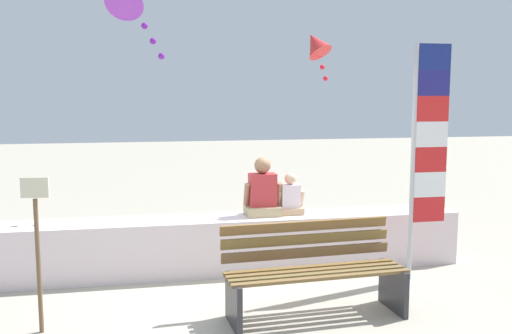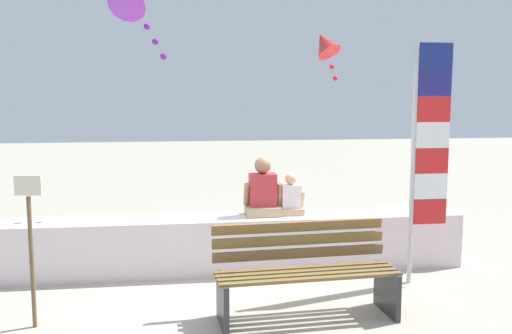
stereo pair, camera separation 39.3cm
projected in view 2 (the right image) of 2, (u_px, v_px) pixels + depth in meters
ground_plane at (243, 293)px, 6.08m from camera, size 40.00×40.00×0.00m
seawall_ledge at (235, 243)px, 6.85m from camera, size 5.58×0.61×0.66m
park_bench at (305, 273)px, 5.40m from camera, size 1.77×0.71×0.88m
person_adult at (263, 193)px, 6.84m from camera, size 0.47×0.34×0.72m
person_child at (291, 198)px, 6.90m from camera, size 0.34×0.25×0.52m
flag_banner at (426, 146)px, 6.23m from camera, size 0.44×0.05×2.69m
kite_red at (325, 44)px, 8.86m from camera, size 0.64×0.66×0.84m
sign_post at (31, 239)px, 5.08m from camera, size 0.24×0.04×1.41m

